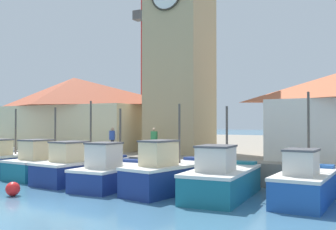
{
  "coord_description": "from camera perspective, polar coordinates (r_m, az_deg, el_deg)",
  "views": [
    {
      "loc": [
        11.05,
        -9.64,
        3.06
      ],
      "look_at": [
        -0.25,
        10.71,
        3.5
      ],
      "focal_mm": 42.0,
      "sensor_mm": 36.0,
      "label": 1
    }
  ],
  "objects": [
    {
      "name": "warehouse_left",
      "position": [
        30.57,
        -13.52,
        0.44
      ],
      "size": [
        12.5,
        5.89,
        5.33
      ],
      "color": "beige",
      "rests_on": "quay_wharf"
    },
    {
      "name": "dock_worker_along_quay",
      "position": [
        23.08,
        -2.03,
        -3.78
      ],
      "size": [
        0.34,
        0.22,
        1.62
      ],
      "color": "#33333D",
      "rests_on": "quay_wharf"
    },
    {
      "name": "ground_plane",
      "position": [
        14.98,
        -19.93,
        -12.81
      ],
      "size": [
        300.0,
        300.0,
        0.0
      ],
      "primitive_type": "plane",
      "color": "teal"
    },
    {
      "name": "port_crane_far",
      "position": [
        44.38,
        -3.5,
        4.51
      ],
      "size": [
        2.6,
        9.38,
        16.51
      ],
      "color": "maroon",
      "rests_on": "quay_wharf"
    },
    {
      "name": "fishing_boat_mid_left",
      "position": [
        20.84,
        -12.55,
        -7.49
      ],
      "size": [
        2.62,
        5.19,
        4.2
      ],
      "color": "navy",
      "rests_on": "ground"
    },
    {
      "name": "dock_worker_near_tower",
      "position": [
        24.78,
        -8.06,
        -3.59
      ],
      "size": [
        0.34,
        0.22,
        1.62
      ],
      "color": "#33333D",
      "rests_on": "quay_wharf"
    },
    {
      "name": "fishing_boat_center",
      "position": [
        18.72,
        -8.05,
        -8.3
      ],
      "size": [
        2.2,
        4.57,
        3.73
      ],
      "color": "navy",
      "rests_on": "ground"
    },
    {
      "name": "clock_tower",
      "position": [
        25.79,
        1.77,
        11.05
      ],
      "size": [
        4.07,
        4.07,
        15.65
      ],
      "color": "tan",
      "rests_on": "quay_wharf"
    },
    {
      "name": "fishing_boat_right_outer",
      "position": [
        16.05,
        19.34,
        -9.38
      ],
      "size": [
        1.98,
        4.65,
        4.28
      ],
      "color": "#2356A8",
      "rests_on": "ground"
    },
    {
      "name": "fishing_boat_right_inner",
      "position": [
        16.32,
        7.85,
        -9.24
      ],
      "size": [
        2.44,
        5.13,
        3.75
      ],
      "color": "#196B7F",
      "rests_on": "ground"
    },
    {
      "name": "fishing_boat_left_inner",
      "position": [
        22.95,
        -17.27,
        -6.9
      ],
      "size": [
        2.52,
        4.62,
        3.92
      ],
      "color": "#196B7F",
      "rests_on": "ground"
    },
    {
      "name": "quay_wharf",
      "position": [
        39.99,
        12.99,
        -4.63
      ],
      "size": [
        120.0,
        40.0,
        1.13
      ],
      "primitive_type": "cube",
      "color": "gray",
      "rests_on": "ground"
    },
    {
      "name": "fishing_boat_mid_right",
      "position": [
        17.37,
        0.3,
        -8.6
      ],
      "size": [
        2.57,
        5.15,
        3.9
      ],
      "color": "navy",
      "rests_on": "ground"
    },
    {
      "name": "fishing_boat_left_outer",
      "position": [
        24.97,
        -22.3,
        -6.33
      ],
      "size": [
        2.22,
        4.27,
        3.88
      ],
      "color": "navy",
      "rests_on": "ground"
    },
    {
      "name": "mooring_buoy",
      "position": [
        17.81,
        -21.6,
        -9.95
      ],
      "size": [
        0.59,
        0.59,
        0.59
      ],
      "primitive_type": "sphere",
      "color": "red",
      "rests_on": "ground"
    }
  ]
}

